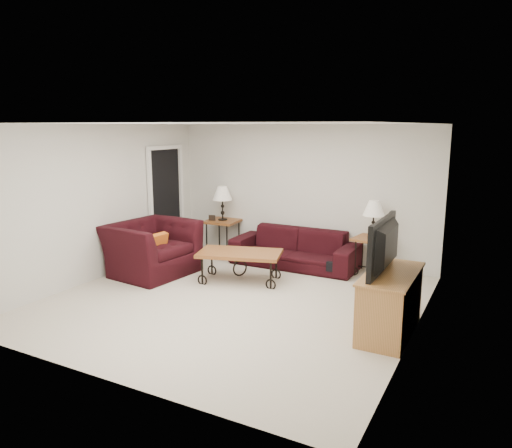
% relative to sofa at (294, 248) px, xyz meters
% --- Properties ---
extents(ground, '(5.00, 5.00, 0.00)m').
position_rel_sofa_xyz_m(ground, '(-0.08, -2.02, -0.33)').
color(ground, beige).
rests_on(ground, ground).
extents(wall_back, '(5.00, 0.02, 2.50)m').
position_rel_sofa_xyz_m(wall_back, '(-0.08, 0.48, 0.92)').
color(wall_back, silver).
rests_on(wall_back, ground).
extents(wall_front, '(5.00, 0.02, 2.50)m').
position_rel_sofa_xyz_m(wall_front, '(-0.08, -4.52, 0.92)').
color(wall_front, silver).
rests_on(wall_front, ground).
extents(wall_left, '(0.02, 5.00, 2.50)m').
position_rel_sofa_xyz_m(wall_left, '(-2.58, -2.02, 0.92)').
color(wall_left, silver).
rests_on(wall_left, ground).
extents(wall_right, '(0.02, 5.00, 2.50)m').
position_rel_sofa_xyz_m(wall_right, '(2.42, -2.02, 0.92)').
color(wall_right, silver).
rests_on(wall_right, ground).
extents(ceiling, '(5.00, 5.00, 0.00)m').
position_rel_sofa_xyz_m(ceiling, '(-0.08, -2.02, 2.17)').
color(ceiling, white).
rests_on(ceiling, wall_back).
extents(doorway, '(0.08, 0.94, 2.04)m').
position_rel_sofa_xyz_m(doorway, '(-2.55, -0.37, 0.69)').
color(doorway, black).
rests_on(doorway, ground).
extents(sofa, '(2.25, 0.88, 0.66)m').
position_rel_sofa_xyz_m(sofa, '(0.00, 0.00, 0.00)').
color(sofa, black).
rests_on(sofa, ground).
extents(side_table_left, '(0.66, 0.66, 0.66)m').
position_rel_sofa_xyz_m(side_table_left, '(-1.61, 0.18, 0.00)').
color(side_table_left, brown).
rests_on(side_table_left, ground).
extents(side_table_right, '(0.65, 0.65, 0.63)m').
position_rel_sofa_xyz_m(side_table_right, '(1.34, 0.18, -0.01)').
color(side_table_right, brown).
rests_on(side_table_right, ground).
extents(lamp_left, '(0.41, 0.41, 0.66)m').
position_rel_sofa_xyz_m(lamp_left, '(-1.61, 0.18, 0.67)').
color(lamp_left, black).
rests_on(lamp_left, side_table_left).
extents(lamp_right, '(0.40, 0.40, 0.63)m').
position_rel_sofa_xyz_m(lamp_right, '(1.34, 0.18, 0.62)').
color(lamp_right, black).
rests_on(lamp_right, side_table_right).
extents(photo_frame_left, '(0.13, 0.05, 0.11)m').
position_rel_sofa_xyz_m(photo_frame_left, '(-1.76, 0.03, 0.39)').
color(photo_frame_left, black).
rests_on(photo_frame_left, side_table_left).
extents(photo_frame_right, '(0.12, 0.06, 0.10)m').
position_rel_sofa_xyz_m(photo_frame_right, '(1.49, 0.03, 0.35)').
color(photo_frame_right, black).
rests_on(photo_frame_right, side_table_right).
extents(coffee_table, '(1.46, 1.05, 0.49)m').
position_rel_sofa_xyz_m(coffee_table, '(-0.43, -1.21, -0.08)').
color(coffee_table, brown).
rests_on(coffee_table, ground).
extents(armchair, '(1.32, 1.48, 0.88)m').
position_rel_sofa_xyz_m(armchair, '(-1.96, -1.54, 0.11)').
color(armchair, black).
rests_on(armchair, ground).
extents(throw_pillow, '(0.15, 0.41, 0.40)m').
position_rel_sofa_xyz_m(throw_pillow, '(-1.81, -1.59, 0.19)').
color(throw_pillow, orange).
rests_on(throw_pillow, armchair).
extents(tv_stand, '(0.53, 1.27, 0.76)m').
position_rel_sofa_xyz_m(tv_stand, '(2.15, -2.08, 0.05)').
color(tv_stand, '#B17642').
rests_on(tv_stand, ground).
extents(television, '(0.15, 1.13, 0.65)m').
position_rel_sofa_xyz_m(television, '(2.13, -2.08, 0.76)').
color(television, black).
rests_on(television, tv_stand).
extents(backpack, '(0.46, 0.40, 0.50)m').
position_rel_sofa_xyz_m(backpack, '(0.88, -0.27, -0.08)').
color(backpack, black).
rests_on(backpack, ground).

